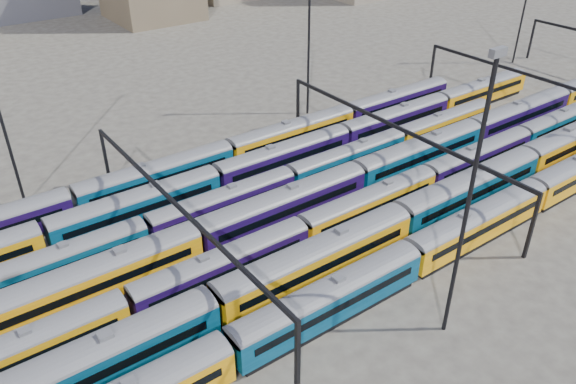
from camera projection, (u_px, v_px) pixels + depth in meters
ground at (330, 205)px, 68.23m from camera, size 500.00×500.00×0.00m
rake_0 at (411, 255)px, 55.31m from camera, size 124.50×3.04×5.11m
rake_1 at (400, 218)px, 60.44m from camera, size 137.27×3.34×5.65m
rake_2 at (302, 230)px, 59.40m from camera, size 116.20×2.84×4.76m
rake_3 at (284, 203)px, 63.31m from camera, size 153.73×3.21×5.42m
rake_4 at (223, 201)px, 64.44m from camera, size 94.15×2.76×4.63m
rake_5 at (216, 177)px, 68.75m from camera, size 122.84×3.00×5.04m
rake_6 at (156, 174)px, 69.38m from camera, size 104.03×3.05×5.13m
gantry_1 at (175, 211)px, 54.67m from camera, size 0.35×40.35×8.03m
gantry_2 at (394, 134)px, 69.74m from camera, size 0.35×40.35×8.03m
gantry_3 at (536, 84)px, 84.82m from camera, size 0.35×40.35×8.03m
mast_2 at (470, 197)px, 43.25m from camera, size 1.40×0.50×25.60m
mast_3 at (309, 28)px, 85.16m from camera, size 1.40×0.50×25.60m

